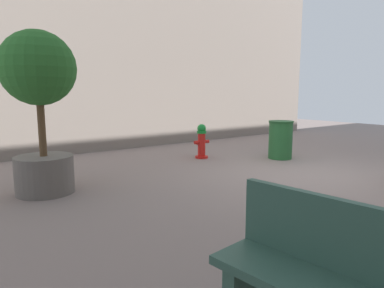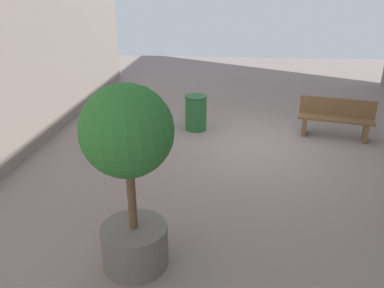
# 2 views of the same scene
# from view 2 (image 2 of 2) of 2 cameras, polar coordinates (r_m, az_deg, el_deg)

# --- Properties ---
(ground_plane) EXTENTS (23.40, 23.40, 0.00)m
(ground_plane) POSITION_cam_2_polar(r_m,az_deg,el_deg) (9.03, 9.67, -0.15)
(ground_plane) COLOR gray
(fire_hydrant) EXTENTS (0.38, 0.41, 0.82)m
(fire_hydrant) POSITION_cam_2_polar(r_m,az_deg,el_deg) (8.56, -8.03, 1.58)
(fire_hydrant) COLOR red
(fire_hydrant) RESTS_ON ground_plane
(bench_near) EXTENTS (1.82, 0.85, 0.95)m
(bench_near) POSITION_cam_2_polar(r_m,az_deg,el_deg) (9.89, 20.83, 3.78)
(bench_near) COLOR brown
(bench_near) RESTS_ON ground_plane
(planter_tree) EXTENTS (1.12, 1.12, 2.48)m
(planter_tree) POSITION_cam_2_polar(r_m,az_deg,el_deg) (4.61, -9.45, -2.66)
(planter_tree) COLOR slate
(planter_tree) RESTS_ON ground_plane
(trash_bin) EXTENTS (0.58, 0.58, 0.90)m
(trash_bin) POSITION_cam_2_polar(r_m,az_deg,el_deg) (9.74, 0.58, 4.74)
(trash_bin) COLOR #266633
(trash_bin) RESTS_ON ground_plane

